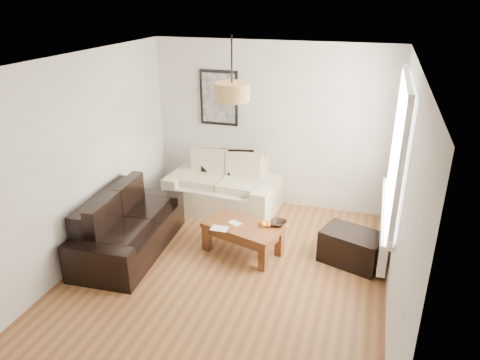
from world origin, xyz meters
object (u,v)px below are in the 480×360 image
(sofa_leather, at_px, (129,224))
(ottoman, at_px, (352,247))
(coffee_table, at_px, (243,239))
(loveseat_cream, at_px, (223,184))

(sofa_leather, xyz_separation_m, ottoman, (2.88, 0.58, -0.18))
(coffee_table, height_order, ottoman, ottoman)
(sofa_leather, bearing_deg, coffee_table, -78.57)
(sofa_leather, bearing_deg, loveseat_cream, -29.86)
(coffee_table, xyz_separation_m, ottoman, (1.41, 0.19, 0.01))
(sofa_leather, height_order, ottoman, sofa_leather)
(loveseat_cream, distance_m, ottoman, 2.34)
(loveseat_cream, xyz_separation_m, ottoman, (2.10, -1.00, -0.21))
(ottoman, bearing_deg, coffee_table, -172.48)
(loveseat_cream, height_order, ottoman, loveseat_cream)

